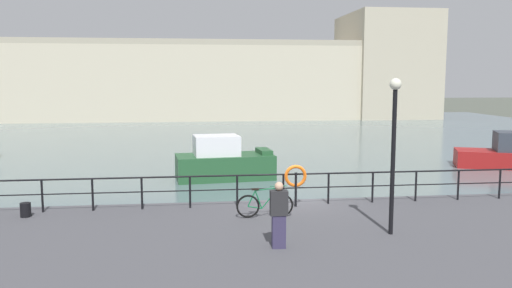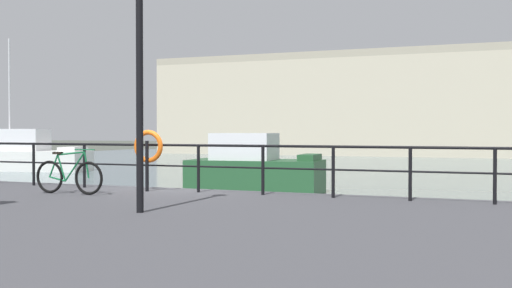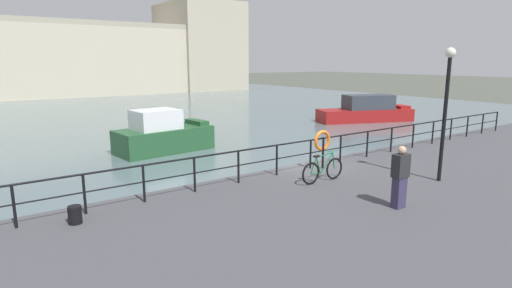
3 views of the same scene
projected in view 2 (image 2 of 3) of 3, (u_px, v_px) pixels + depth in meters
ground_plane at (170, 230)px, 15.74m from camera, size 240.00×240.00×0.00m
water_basin at (400, 167)px, 43.56m from camera, size 80.00×60.00×0.01m
harbor_building at (502, 101)px, 61.95m from camera, size 57.64×13.85×14.11m
moored_harbor_tender at (13, 155)px, 39.43m from camera, size 9.69×4.30×7.99m
moored_green_narrowboat at (254, 170)px, 25.08m from camera, size 5.29×2.82×2.31m
quay_railing at (168, 159)px, 14.86m from camera, size 26.59×0.07×1.08m
parked_bicycle at (69, 176)px, 14.13m from camera, size 1.77×0.09×0.98m
life_ring_stand at (148, 148)px, 14.83m from camera, size 0.75×0.16×1.40m
quay_lamp_post at (139, 48)px, 10.89m from camera, size 0.32×0.32×4.26m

